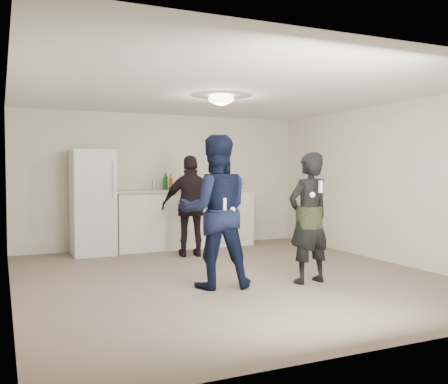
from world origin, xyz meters
name	(u,v)px	position (x,y,z in m)	size (l,w,h in m)	color
floor	(230,277)	(0.00, 0.00, 0.00)	(6.00, 6.00, 0.00)	#6B5B4C
ceiling	(230,92)	(0.00, 0.00, 2.50)	(6.00, 6.00, 0.00)	silver
wall_back	(164,181)	(0.00, 3.00, 1.25)	(6.00, 6.00, 0.00)	beige
wall_front	(387,196)	(0.00, -3.00, 1.25)	(6.00, 6.00, 0.00)	beige
wall_left	(9,188)	(-2.75, 0.00, 1.25)	(6.00, 6.00, 0.00)	beige
wall_right	(388,183)	(2.75, 0.00, 1.25)	(6.00, 6.00, 0.00)	beige
counter	(185,220)	(0.31, 2.67, 0.53)	(2.60, 0.56, 1.05)	white
counter_top	(185,191)	(0.31, 2.67, 1.07)	(2.68, 0.64, 0.04)	#B8A58E
fridge	(93,202)	(-1.40, 2.60, 0.90)	(0.70, 0.70, 1.80)	silver
fridge_handle	(113,179)	(-1.12, 2.23, 1.30)	(0.02, 0.02, 0.60)	silver
ceiling_dome	(221,99)	(0.00, 0.30, 2.45)	(0.36, 0.36, 0.16)	white
shaker	(154,186)	(-0.32, 2.56, 1.18)	(0.08, 0.08, 0.17)	#B4B5B9
man	(215,211)	(-0.42, -0.47, 0.95)	(0.92, 0.72, 1.89)	#0E183C
woman	(309,218)	(0.77, -0.74, 0.84)	(0.61, 0.40, 1.68)	black
camo_shorts	(309,217)	(0.77, -0.74, 0.85)	(0.34, 0.34, 0.28)	#2E3819
spectator	(192,206)	(0.09, 1.73, 0.85)	(1.00, 0.42, 1.70)	black
remote_man	(224,204)	(-0.42, -0.75, 1.05)	(0.04, 0.04, 0.15)	silver
nunchuk_man	(232,210)	(-0.30, -0.72, 0.98)	(0.07, 0.07, 0.07)	white
remote_woman	(321,187)	(0.77, -0.99, 1.25)	(0.04, 0.04, 0.15)	white
nunchuk_woman	(312,195)	(0.67, -0.96, 1.15)	(0.07, 0.07, 0.07)	white
bottle_cluster	(177,184)	(0.19, 2.76, 1.20)	(0.73, 0.30, 0.25)	brown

